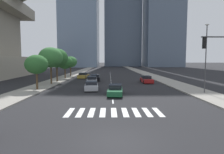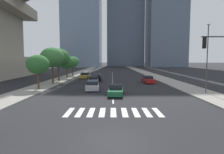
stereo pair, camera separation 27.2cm
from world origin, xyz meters
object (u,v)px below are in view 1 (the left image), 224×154
sedan_red_5 (147,80)px  street_tree_fifth (70,62)px  sedan_silver_3 (91,86)px  street_tree_nearest (36,64)px  sedan_gold_4 (83,76)px  street_tree_third (57,58)px  sedan_green_0 (115,90)px  street_tree_fourth (65,62)px  street_tree_second (51,58)px  street_lamp_east (206,54)px  sedan_silver_2 (92,80)px  sedan_black_1 (95,78)px

sedan_red_5 → street_tree_fifth: bearing=-130.8°
sedan_silver_3 → street_tree_nearest: size_ratio=1.00×
sedan_gold_4 → street_tree_third: bearing=158.7°
street_tree_fifth → sedan_red_5: bearing=-40.2°
sedan_green_0 → street_tree_fourth: (-10.87, 20.68, 3.17)m
sedan_green_0 → sedan_silver_3: sedan_green_0 is taller
street_tree_second → street_tree_fifth: (0.00, 16.75, -0.87)m
sedan_green_0 → street_tree_nearest: (-10.87, 3.71, 3.05)m
sedan_gold_4 → sedan_silver_3: bearing=-163.4°
street_tree_nearest → street_tree_fourth: size_ratio=0.95×
street_tree_fourth → sedan_gold_4: bearing=17.4°
sedan_green_0 → sedan_silver_3: (-3.29, 4.00, 0.01)m
street_tree_nearest → street_tree_third: (0.00, 10.24, 1.04)m
street_tree_fourth → street_tree_fifth: (0.00, 6.31, 0.09)m
sedan_green_0 → street_tree_second: bearing=-129.5°
sedan_green_0 → street_tree_fourth: bearing=-148.5°
sedan_red_5 → street_tree_third: size_ratio=0.73×
street_tree_fourth → street_tree_second: bearing=-90.0°
street_lamp_east → sedan_red_5: bearing=112.5°
sedan_silver_2 → sedan_gold_4: bearing=10.6°
sedan_black_1 → sedan_red_5: bearing=-116.1°
sedan_silver_3 → street_lamp_east: 15.58m
sedan_silver_2 → street_tree_second: (-6.99, -0.96, 4.08)m
street_tree_nearest → street_tree_fourth: 16.97m
street_tree_nearest → street_tree_fifth: bearing=90.0°
sedan_black_1 → street_tree_fifth: street_tree_fifth is taller
street_tree_fifth → street_tree_fourth: bearing=-90.0°
sedan_gold_4 → sedan_red_5: sedan_gold_4 is taller
sedan_silver_3 → sedan_gold_4: (-3.56, 17.94, 0.02)m
street_tree_second → street_tree_fourth: bearing=90.0°
sedan_silver_2 → street_tree_third: (-6.99, 2.74, 4.04)m
sedan_black_1 → street_lamp_east: (14.91, -15.91, 4.40)m
sedan_silver_2 → sedan_silver_3: size_ratio=0.98×
sedan_silver_3 → street_tree_nearest: street_tree_nearest is taller
sedan_gold_4 → street_tree_nearest: bearing=172.9°
sedan_silver_2 → street_lamp_east: bearing=-130.0°
sedan_red_5 → street_tree_nearest: street_tree_nearest is taller
sedan_gold_4 → street_lamp_east: (18.09, -21.38, 4.40)m
street_tree_third → sedan_red_5: bearing=-4.9°
sedan_silver_2 → sedan_gold_4: (-2.97, 10.73, -0.02)m
street_tree_third → sedan_silver_2: bearing=-21.4°
sedan_green_0 → sedan_silver_2: bearing=-157.1°
sedan_green_0 → street_tree_third: street_tree_third is taller
sedan_silver_3 → street_lamp_east: street_lamp_east is taller
sedan_gold_4 → street_tree_nearest: 18.92m
street_lamp_east → street_tree_second: size_ratio=1.35×
street_lamp_east → street_tree_third: street_lamp_east is taller
sedan_red_5 → street_tree_fifth: size_ratio=0.90×
street_tree_nearest → street_tree_fifth: (0.00, 23.28, 0.21)m
sedan_red_5 → street_tree_nearest: (-17.16, -8.78, 3.03)m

